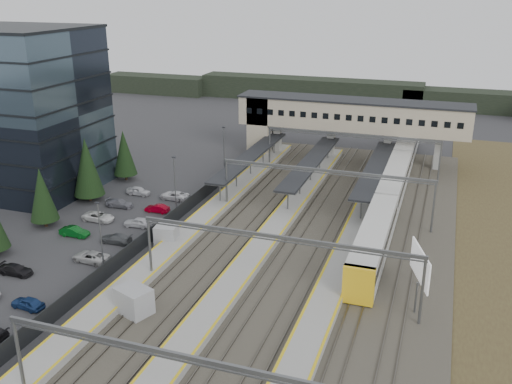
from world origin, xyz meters
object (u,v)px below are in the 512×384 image
at_px(billboard, 420,267).
at_px(train, 394,183).
at_px(office_building, 11,110).
at_px(relay_cabin_near, 134,301).
at_px(footbridge, 336,117).
at_px(relay_cabin_far, 167,235).

bearing_deg(billboard, train, 100.64).
bearing_deg(office_building, train, 13.78).
bearing_deg(train, relay_cabin_near, -116.31).
distance_m(relay_cabin_near, footbridge, 57.78).
height_order(office_building, billboard, office_building).
height_order(relay_cabin_near, relay_cabin_far, relay_cabin_near).
bearing_deg(office_building, footbridge, 34.47).
distance_m(train, billboard, 29.70).
relative_size(office_building, train, 0.37).
bearing_deg(footbridge, relay_cabin_far, -106.18).
bearing_deg(train, relay_cabin_far, -133.77).
xyz_separation_m(office_building, footbridge, (43.70, 30.00, -4.26)).
bearing_deg(train, billboard, -79.36).
relative_size(relay_cabin_near, train, 0.06).
relative_size(relay_cabin_far, billboard, 0.47).
distance_m(footbridge, billboard, 48.94).
height_order(relay_cabin_far, train, train).
height_order(relay_cabin_near, footbridge, footbridge).
bearing_deg(footbridge, billboard, -68.63).
xyz_separation_m(relay_cabin_near, footbridge, (7.78, 56.88, 6.55)).
bearing_deg(relay_cabin_far, billboard, -6.99).
bearing_deg(office_building, relay_cabin_far, -20.40).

